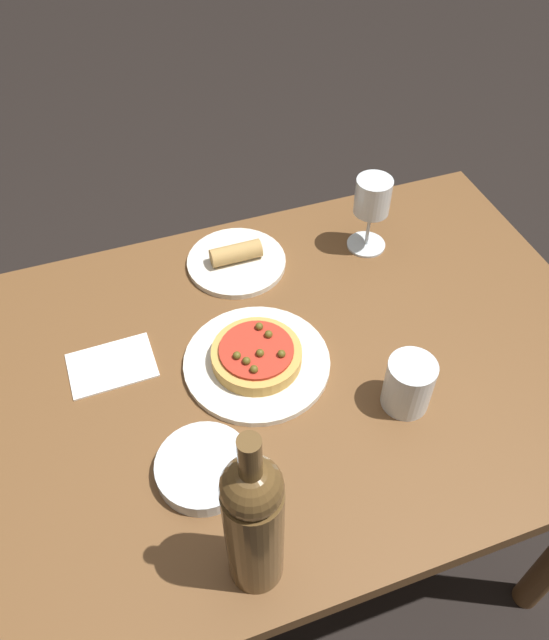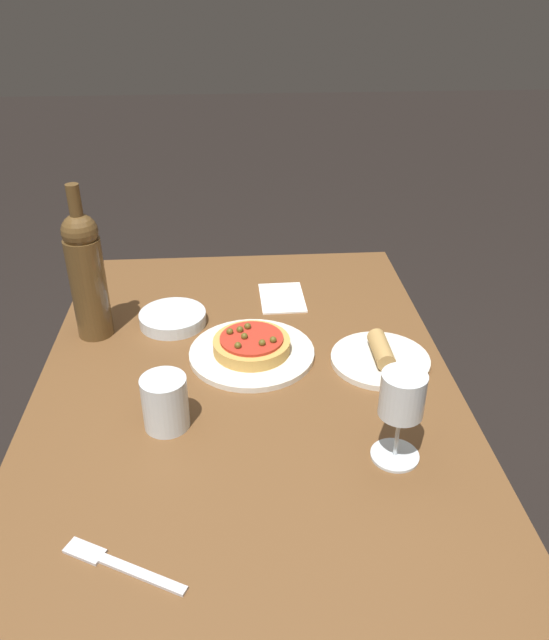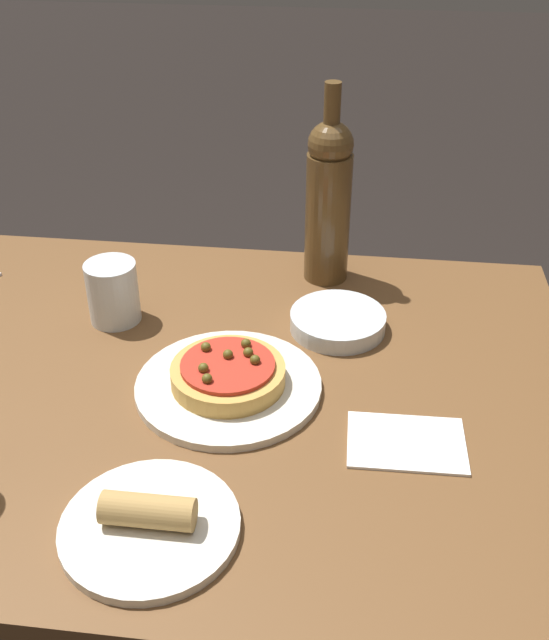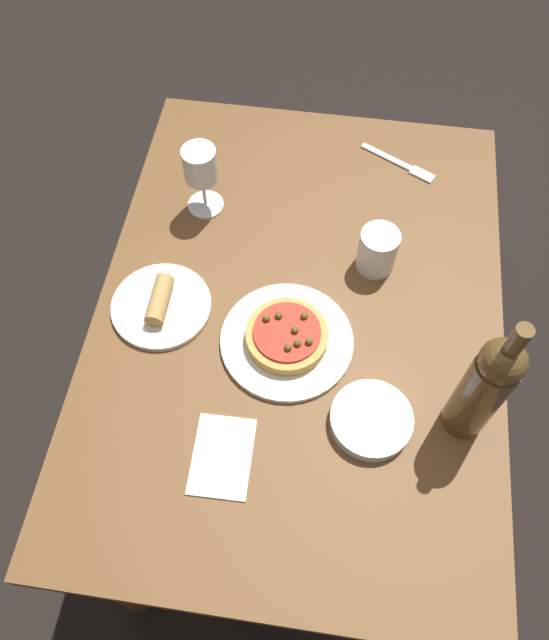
% 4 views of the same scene
% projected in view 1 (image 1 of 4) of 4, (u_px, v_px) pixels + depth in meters
% --- Properties ---
extents(ground_plane, '(14.00, 14.00, 0.00)m').
position_uv_depth(ground_plane, '(291.00, 537.00, 1.66)').
color(ground_plane, black).
extents(dining_table, '(1.12, 0.80, 0.77)m').
position_uv_depth(dining_table, '(298.00, 397.00, 1.17)').
color(dining_table, brown).
rests_on(dining_table, ground_plane).
extents(dinner_plate, '(0.25, 0.25, 0.01)m').
position_uv_depth(dinner_plate, '(257.00, 362.00, 1.08)').
color(dinner_plate, silver).
rests_on(dinner_plate, dining_table).
extents(pizza, '(0.16, 0.16, 0.04)m').
position_uv_depth(pizza, '(257.00, 355.00, 1.06)').
color(pizza, gold).
rests_on(pizza, dinner_plate).
extents(wine_glass, '(0.08, 0.08, 0.16)m').
position_uv_depth(wine_glass, '(372.00, 201.00, 1.20)').
color(wine_glass, silver).
rests_on(wine_glass, dining_table).
extents(wine_bottle, '(0.07, 0.07, 0.33)m').
position_uv_depth(wine_bottle, '(254.00, 522.00, 0.74)').
color(wine_bottle, brown).
rests_on(wine_bottle, dining_table).
extents(water_cup, '(0.08, 0.08, 0.10)m').
position_uv_depth(water_cup, '(409.00, 384.00, 0.99)').
color(water_cup, silver).
rests_on(water_cup, dining_table).
extents(side_bowl, '(0.15, 0.15, 0.03)m').
position_uv_depth(side_bowl, '(204.00, 468.00, 0.93)').
color(side_bowl, silver).
rests_on(side_bowl, dining_table).
extents(side_plate, '(0.20, 0.20, 0.05)m').
position_uv_depth(side_plate, '(236.00, 260.00, 1.24)').
color(side_plate, silver).
rests_on(side_plate, dining_table).
extents(paper_napkin, '(0.15, 0.11, 0.00)m').
position_uv_depth(paper_napkin, '(112.00, 365.00, 1.08)').
color(paper_napkin, white).
rests_on(paper_napkin, dining_table).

